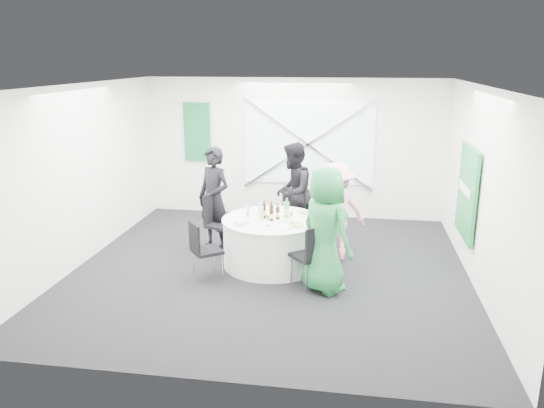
# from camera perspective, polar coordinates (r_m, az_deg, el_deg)

# --- Properties ---
(floor) EXTENTS (6.00, 6.00, 0.00)m
(floor) POSITION_cam_1_polar(r_m,az_deg,el_deg) (8.30, -0.22, -7.03)
(floor) COLOR black
(floor) RESTS_ON ground
(ceiling) EXTENTS (6.00, 6.00, 0.00)m
(ceiling) POSITION_cam_1_polar(r_m,az_deg,el_deg) (7.68, -0.24, 12.65)
(ceiling) COLOR white
(ceiling) RESTS_ON wall_back
(wall_back) EXTENTS (6.00, 0.00, 6.00)m
(wall_back) POSITION_cam_1_polar(r_m,az_deg,el_deg) (10.79, 2.34, 5.99)
(wall_back) COLOR white
(wall_back) RESTS_ON floor
(wall_front) EXTENTS (6.00, 0.00, 6.00)m
(wall_front) POSITION_cam_1_polar(r_m,az_deg,el_deg) (5.05, -5.71, -5.23)
(wall_front) COLOR white
(wall_front) RESTS_ON floor
(wall_left) EXTENTS (0.00, 6.00, 6.00)m
(wall_left) POSITION_cam_1_polar(r_m,az_deg,el_deg) (8.85, -19.80, 2.97)
(wall_left) COLOR white
(wall_left) RESTS_ON floor
(wall_right) EXTENTS (0.00, 6.00, 6.00)m
(wall_right) POSITION_cam_1_polar(r_m,az_deg,el_deg) (7.97, 21.58, 1.49)
(wall_right) COLOR white
(wall_right) RESTS_ON floor
(window_panel) EXTENTS (2.60, 0.03, 1.60)m
(window_panel) POSITION_cam_1_polar(r_m,az_deg,el_deg) (10.70, 3.93, 6.43)
(window_panel) COLOR silver
(window_panel) RESTS_ON wall_back
(window_brace_a) EXTENTS (2.63, 0.05, 1.84)m
(window_brace_a) POSITION_cam_1_polar(r_m,az_deg,el_deg) (10.66, 3.91, 6.40)
(window_brace_a) COLOR silver
(window_brace_a) RESTS_ON window_panel
(window_brace_b) EXTENTS (2.63, 0.05, 1.84)m
(window_brace_b) POSITION_cam_1_polar(r_m,az_deg,el_deg) (10.66, 3.91, 6.40)
(window_brace_b) COLOR silver
(window_brace_b) RESTS_ON window_panel
(green_banner) EXTENTS (0.55, 0.04, 1.20)m
(green_banner) POSITION_cam_1_polar(r_m,az_deg,el_deg) (11.10, -8.07, 7.69)
(green_banner) COLOR #146430
(green_banner) RESTS_ON wall_back
(green_sign) EXTENTS (0.05, 1.20, 1.40)m
(green_sign) POSITION_cam_1_polar(r_m,az_deg,el_deg) (8.58, 20.24, 1.17)
(green_sign) COLOR #188538
(green_sign) RESTS_ON wall_right
(banquet_table) EXTENTS (1.56, 1.56, 0.76)m
(banquet_table) POSITION_cam_1_polar(r_m,az_deg,el_deg) (8.35, 0.00, -4.10)
(banquet_table) COLOR white
(banquet_table) RESTS_ON floor
(chair_back) EXTENTS (0.51, 0.52, 0.97)m
(chair_back) POSITION_cam_1_polar(r_m,az_deg,el_deg) (9.29, 2.16, -0.84)
(chair_back) COLOR black
(chair_back) RESTS_ON floor
(chair_back_left) EXTENTS (0.60, 0.60, 1.00)m
(chair_back_left) POSITION_cam_1_polar(r_m,az_deg,el_deg) (8.89, -5.80, -1.55)
(chair_back_left) COLOR black
(chair_back_left) RESTS_ON floor
(chair_back_right) EXTENTS (0.66, 0.66, 1.02)m
(chair_back_right) POSITION_cam_1_polar(r_m,az_deg,el_deg) (8.91, 6.12, -1.39)
(chair_back_right) COLOR black
(chair_back_right) RESTS_ON floor
(chair_front_right) EXTENTS (0.60, 0.60, 0.94)m
(chair_front_right) POSITION_cam_1_polar(r_m,az_deg,el_deg) (7.48, 4.36, -5.13)
(chair_front_right) COLOR black
(chair_front_right) RESTS_ON floor
(chair_front_left) EXTENTS (0.56, 0.56, 0.88)m
(chair_front_left) POSITION_cam_1_polar(r_m,az_deg,el_deg) (7.85, -7.56, -4.54)
(chair_front_left) COLOR black
(chair_front_left) RESTS_ON floor
(person_man_back_left) EXTENTS (0.76, 0.68, 1.76)m
(person_man_back_left) POSITION_cam_1_polar(r_m,az_deg,el_deg) (8.98, -6.26, 0.56)
(person_man_back_left) COLOR black
(person_man_back_left) RESTS_ON floor
(person_man_back) EXTENTS (0.58, 0.91, 1.76)m
(person_man_back) POSITION_cam_1_polar(r_m,az_deg,el_deg) (9.40, 2.25, 1.31)
(person_man_back) COLOR black
(person_man_back) RESTS_ON floor
(person_woman_pink) EXTENTS (1.13, 0.86, 1.59)m
(person_woman_pink) POSITION_cam_1_polar(r_m,az_deg,el_deg) (8.56, 6.91, -0.81)
(person_woman_pink) COLOR pink
(person_woman_pink) RESTS_ON floor
(person_woman_green) EXTENTS (1.02, 1.00, 1.77)m
(person_woman_green) POSITION_cam_1_polar(r_m,az_deg,el_deg) (7.34, 5.75, -2.82)
(person_woman_green) COLOR #23823F
(person_woman_green) RESTS_ON floor
(plate_back) EXTENTS (0.25, 0.25, 0.01)m
(plate_back) POSITION_cam_1_polar(r_m,az_deg,el_deg) (8.75, 0.01, -0.51)
(plate_back) COLOR white
(plate_back) RESTS_ON banquet_table
(plate_back_left) EXTENTS (0.25, 0.25, 0.01)m
(plate_back_left) POSITION_cam_1_polar(r_m,az_deg,el_deg) (8.59, -2.50, -0.83)
(plate_back_left) COLOR white
(plate_back_left) RESTS_ON banquet_table
(plate_back_right) EXTENTS (0.28, 0.28, 0.04)m
(plate_back_right) POSITION_cam_1_polar(r_m,az_deg,el_deg) (8.46, 3.73, -1.04)
(plate_back_right) COLOR white
(plate_back_right) RESTS_ON banquet_table
(plate_front_right) EXTENTS (0.28, 0.28, 0.04)m
(plate_front_right) POSITION_cam_1_polar(r_m,az_deg,el_deg) (7.86, 2.75, -2.34)
(plate_front_right) COLOR white
(plate_front_right) RESTS_ON banquet_table
(plate_front_left) EXTENTS (0.28, 0.28, 0.01)m
(plate_front_left) POSITION_cam_1_polar(r_m,az_deg,el_deg) (8.01, -3.31, -2.07)
(plate_front_left) COLOR white
(plate_front_left) RESTS_ON banquet_table
(napkin) EXTENTS (0.22, 0.23, 0.05)m
(napkin) POSITION_cam_1_polar(r_m,az_deg,el_deg) (7.93, -3.26, -1.99)
(napkin) COLOR white
(napkin) RESTS_ON plate_front_left
(beer_bottle_a) EXTENTS (0.06, 0.06, 0.28)m
(beer_bottle_a) POSITION_cam_1_polar(r_m,az_deg,el_deg) (8.24, -0.86, -0.80)
(beer_bottle_a) COLOR #331B09
(beer_bottle_a) RESTS_ON banquet_table
(beer_bottle_b) EXTENTS (0.06, 0.06, 0.26)m
(beer_bottle_b) POSITION_cam_1_polar(r_m,az_deg,el_deg) (8.27, -0.06, -0.80)
(beer_bottle_b) COLOR #331B09
(beer_bottle_b) RESTS_ON banquet_table
(beer_bottle_c) EXTENTS (0.06, 0.06, 0.24)m
(beer_bottle_c) POSITION_cam_1_polar(r_m,az_deg,el_deg) (8.19, 0.62, -1.02)
(beer_bottle_c) COLOR #331B09
(beer_bottle_c) RESTS_ON banquet_table
(beer_bottle_d) EXTENTS (0.06, 0.06, 0.25)m
(beer_bottle_d) POSITION_cam_1_polar(r_m,az_deg,el_deg) (8.11, -0.08, -1.17)
(beer_bottle_d) COLOR #331B09
(beer_bottle_d) RESTS_ON banquet_table
(green_water_bottle) EXTENTS (0.08, 0.08, 0.31)m
(green_water_bottle) POSITION_cam_1_polar(r_m,az_deg,el_deg) (8.27, 1.60, -0.64)
(green_water_bottle) COLOR green
(green_water_bottle) RESTS_ON banquet_table
(clear_water_bottle) EXTENTS (0.08, 0.08, 0.28)m
(clear_water_bottle) POSITION_cam_1_polar(r_m,az_deg,el_deg) (8.15, -1.19, -0.99)
(clear_water_bottle) COLOR silver
(clear_water_bottle) RESTS_ON banquet_table
(wine_glass_a) EXTENTS (0.07, 0.07, 0.17)m
(wine_glass_a) POSITION_cam_1_polar(r_m,az_deg,el_deg) (8.00, 2.11, -1.18)
(wine_glass_a) COLOR white
(wine_glass_a) RESTS_ON banquet_table
(wine_glass_b) EXTENTS (0.07, 0.07, 0.17)m
(wine_glass_b) POSITION_cam_1_polar(r_m,az_deg,el_deg) (7.86, -0.45, -1.49)
(wine_glass_b) COLOR white
(wine_glass_b) RESTS_ON banquet_table
(wine_glass_c) EXTENTS (0.07, 0.07, 0.17)m
(wine_glass_c) POSITION_cam_1_polar(r_m,az_deg,el_deg) (8.09, -2.67, -1.01)
(wine_glass_c) COLOR white
(wine_glass_c) RESTS_ON banquet_table
(wine_glass_d) EXTENTS (0.07, 0.07, 0.17)m
(wine_glass_d) POSITION_cam_1_polar(r_m,az_deg,el_deg) (8.33, -2.59, -0.52)
(wine_glass_d) COLOR white
(wine_glass_d) RESTS_ON banquet_table
(wine_glass_e) EXTENTS (0.07, 0.07, 0.17)m
(wine_glass_e) POSITION_cam_1_polar(r_m,az_deg,el_deg) (8.49, -1.49, -0.20)
(wine_glass_e) COLOR white
(wine_glass_e) RESTS_ON banquet_table
(wine_glass_f) EXTENTS (0.07, 0.07, 0.17)m
(wine_glass_f) POSITION_cam_1_polar(r_m,az_deg,el_deg) (8.54, 1.39, -0.10)
(wine_glass_f) COLOR white
(wine_glass_f) RESTS_ON banquet_table
(fork_a) EXTENTS (0.08, 0.14, 0.01)m
(fork_a) POSITION_cam_1_polar(r_m,az_deg,el_deg) (8.25, 4.00, -1.58)
(fork_a) COLOR silver
(fork_a) RESTS_ON banquet_table
(knife_a) EXTENTS (0.08, 0.14, 0.01)m
(knife_a) POSITION_cam_1_polar(r_m,az_deg,el_deg) (8.57, 3.09, -0.91)
(knife_a) COLOR silver
(knife_a) RESTS_ON banquet_table
(fork_b) EXTENTS (0.15, 0.03, 0.01)m
(fork_b) POSITION_cam_1_polar(r_m,az_deg,el_deg) (8.71, 1.91, -0.63)
(fork_b) COLOR silver
(fork_b) RESTS_ON banquet_table
(knife_b) EXTENTS (0.15, 0.03, 0.01)m
(knife_b) POSITION_cam_1_polar(r_m,az_deg,el_deg) (8.77, -0.88, -0.51)
(knife_b) COLOR silver
(knife_b) RESTS_ON banquet_table
(fork_c) EXTENTS (0.11, 0.12, 0.01)m
(fork_c) POSITION_cam_1_polar(r_m,az_deg,el_deg) (7.72, 1.50, -2.77)
(fork_c) COLOR silver
(fork_c) RESTS_ON banquet_table
(knife_c) EXTENTS (0.10, 0.13, 0.01)m
(knife_c) POSITION_cam_1_polar(r_m,az_deg,el_deg) (7.97, 3.59, -2.20)
(knife_c) COLOR silver
(knife_c) RESTS_ON banquet_table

